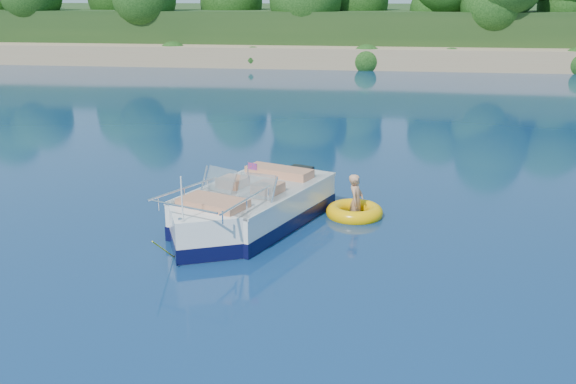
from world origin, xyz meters
TOP-DOWN VIEW (x-y plane):
  - ground at (0.00, 0.00)m, footprint 160.00×160.00m
  - shoreline at (0.00, 63.77)m, footprint 170.00×59.00m
  - motorboat at (-0.73, 0.87)m, footprint 3.53×5.82m
  - tow_tube at (1.70, 2.05)m, footprint 1.49×1.49m
  - boy at (1.73, 2.12)m, footprint 0.47×0.81m

SIDE VIEW (x-z plane):
  - ground at x=0.00m, z-range 0.00..0.00m
  - boy at x=1.73m, z-range -0.75..0.75m
  - tow_tube at x=1.70m, z-range -0.09..0.28m
  - motorboat at x=-0.73m, z-range -0.62..1.41m
  - shoreline at x=0.00m, z-range -2.02..3.98m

